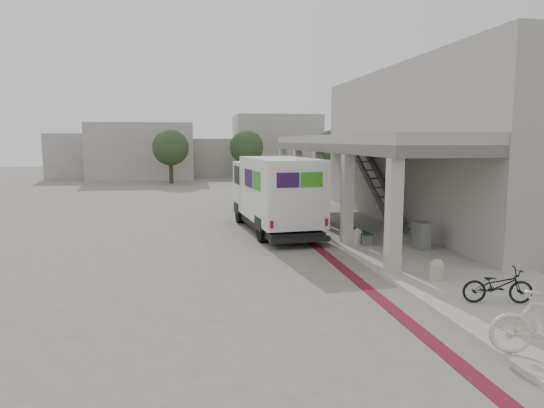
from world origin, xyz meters
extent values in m
plane|color=#6B655C|center=(0.00, 0.00, 0.00)|extent=(120.00, 120.00, 0.00)
cube|color=maroon|center=(1.00, 2.00, 0.01)|extent=(0.35, 40.00, 0.01)
cube|color=gray|center=(4.00, 0.00, 0.06)|extent=(4.40, 28.00, 0.12)
cube|color=gray|center=(7.35, 4.50, 3.50)|extent=(4.30, 17.00, 7.00)
cube|color=#5B5855|center=(3.60, 4.50, 3.50)|extent=(3.40, 16.90, 0.35)
cube|color=gray|center=(3.60, 4.50, 3.85)|extent=(3.40, 16.90, 0.35)
cube|color=gray|center=(-8.00, 34.00, 2.75)|extent=(10.00, 6.00, 5.50)
cube|color=gray|center=(-1.00, 38.00, 2.00)|extent=(8.00, 6.00, 4.00)
cube|color=gray|center=(6.00, 36.00, 3.25)|extent=(9.00, 6.00, 6.50)
cube|color=gray|center=(-14.00, 37.00, 2.25)|extent=(7.00, 5.00, 4.50)
cylinder|color=#38281C|center=(-5.00, 28.00, 1.20)|extent=(0.36, 0.36, 2.40)
sphere|color=#283921|center=(-5.00, 28.00, 3.20)|extent=(3.20, 3.20, 3.20)
cylinder|color=#38281C|center=(2.00, 30.00, 1.20)|extent=(0.36, 0.36, 2.40)
sphere|color=#283921|center=(2.00, 30.00, 3.20)|extent=(3.20, 3.20, 3.20)
cylinder|color=#38281C|center=(10.00, 29.00, 1.20)|extent=(0.36, 0.36, 2.40)
sphere|color=#283921|center=(10.00, 29.00, 3.20)|extent=(3.20, 3.20, 3.20)
cube|color=black|center=(0.03, 3.71, 0.38)|extent=(2.59, 6.85, 0.29)
cube|color=silver|center=(0.10, 2.85, 1.87)|extent=(2.72, 5.16, 2.49)
cube|color=silver|center=(-0.19, 6.14, 1.72)|extent=(2.45, 2.01, 2.20)
cube|color=silver|center=(-0.27, 7.14, 0.91)|extent=(2.15, 0.76, 0.77)
cube|color=black|center=(-0.25, 6.90, 2.25)|extent=(2.14, 0.65, 1.01)
cube|color=black|center=(0.33, 0.27, 0.34)|extent=(2.21, 0.43, 0.17)
cube|color=#2D104B|center=(-1.11, 3.41, 2.30)|extent=(0.14, 1.34, 0.72)
cube|color=#318D1E|center=(-0.98, 1.98, 2.30)|extent=(0.14, 1.34, 0.72)
cube|color=#2D104B|center=(-0.11, 0.30, 2.44)|extent=(0.81, 0.10, 0.53)
cube|color=#318D1E|center=(0.75, 0.38, 2.44)|extent=(0.81, 0.10, 0.53)
cylinder|color=black|center=(-1.19, 6.10, 0.43)|extent=(0.34, 0.88, 0.86)
cylinder|color=black|center=(0.81, 6.27, 0.43)|extent=(0.34, 0.88, 0.86)
cylinder|color=black|center=(-0.81, 1.71, 0.43)|extent=(0.34, 0.88, 0.86)
cylinder|color=black|center=(1.19, 1.89, 0.43)|extent=(0.34, 0.88, 0.86)
cube|color=slate|center=(2.69, -0.03, 0.30)|extent=(0.37, 0.12, 0.37)
cube|color=slate|center=(2.51, 1.41, 0.30)|extent=(0.37, 0.12, 0.37)
cube|color=#133A22|center=(2.47, 0.67, 0.50)|extent=(0.31, 1.73, 0.04)
cube|color=#133A22|center=(2.60, 0.69, 0.50)|extent=(0.31, 1.73, 0.04)
cube|color=#133A22|center=(2.73, 0.71, 0.50)|extent=(0.31, 1.73, 0.04)
cylinder|color=tan|center=(2.96, -4.42, 0.31)|extent=(0.38, 0.38, 0.38)
sphere|color=tan|center=(2.96, -4.42, 0.50)|extent=(0.38, 0.38, 0.38)
cylinder|color=gray|center=(2.44, 0.28, 0.31)|extent=(0.37, 0.37, 0.37)
sphere|color=gray|center=(2.44, 0.28, 0.49)|extent=(0.37, 0.37, 0.37)
cube|color=gray|center=(4.30, -0.87, 0.58)|extent=(0.46, 0.58, 0.92)
imported|color=black|center=(3.38, -6.38, 0.53)|extent=(1.64, 0.87, 0.82)
camera|label=1|loc=(-3.48, -15.99, 3.79)|focal=32.00mm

